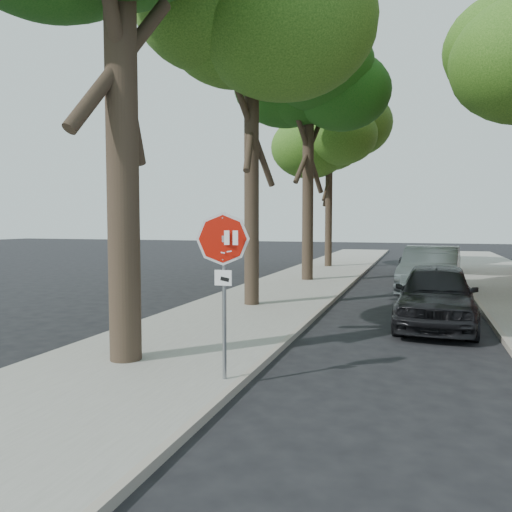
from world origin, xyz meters
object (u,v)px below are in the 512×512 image
(car_a, at_px, (436,295))
(car_b, at_px, (431,271))
(car_d, at_px, (427,260))
(stop_sign, at_px, (223,263))
(tree_mid_a, at_px, (252,52))
(tree_far, at_px, (329,140))
(tree_mid_b, at_px, (309,95))

(car_a, distance_m, car_b, 5.71)
(car_a, bearing_deg, car_d, 92.84)
(car_a, relative_size, car_b, 0.88)
(stop_sign, height_order, car_d, stop_sign)
(car_b, xyz_separation_m, car_d, (0.00, 7.94, -0.16))
(tree_mid_a, relative_size, car_b, 1.88)
(stop_sign, bearing_deg, car_b, 74.19)
(tree_mid_a, distance_m, tree_far, 14.00)
(car_a, bearing_deg, tree_mid_b, 124.32)
(tree_mid_b, bearing_deg, tree_mid_a, -91.63)
(car_a, height_order, car_b, car_b)
(tree_mid_b, xyz_separation_m, car_a, (5.02, -8.20, -7.21))
(car_b, bearing_deg, tree_mid_b, 159.34)
(stop_sign, distance_m, tree_far, 21.88)
(tree_mid_a, distance_m, car_b, 9.65)
(tree_mid_b, relative_size, car_a, 2.24)
(car_d, bearing_deg, tree_mid_b, -126.10)
(tree_mid_a, bearing_deg, car_d, 67.25)
(tree_far, bearing_deg, car_b, -60.70)
(tree_far, height_order, car_a, tree_far)
(tree_mid_b, relative_size, tree_far, 1.11)
(tree_mid_a, bearing_deg, tree_mid_b, 88.37)
(stop_sign, height_order, tree_far, tree_far)
(tree_mid_b, bearing_deg, stop_sign, -83.05)
(tree_mid_b, bearing_deg, tree_far, 92.44)
(car_b, bearing_deg, stop_sign, -100.06)
(car_a, bearing_deg, car_b, 92.84)
(car_b, bearing_deg, car_d, 95.75)
(tree_mid_a, bearing_deg, stop_sign, -74.93)
(tree_mid_a, height_order, tree_far, tree_mid_a)
(tree_mid_b, relative_size, car_b, 1.98)
(car_a, distance_m, car_d, 13.65)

